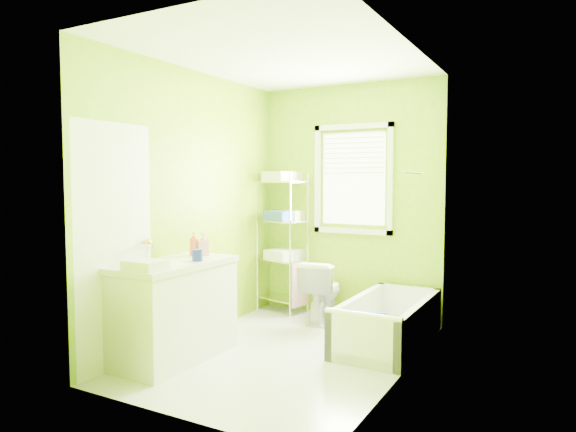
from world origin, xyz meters
The scene contains 9 objects.
ground centered at (0.00, 0.00, 0.00)m, with size 2.90×2.90×0.00m, color silver.
room_envelope centered at (0.00, 0.00, 1.55)m, with size 2.14×2.94×2.62m.
window centered at (0.05, 1.42, 1.61)m, with size 0.92×0.05×1.22m.
door centered at (-1.04, -1.00, 1.00)m, with size 0.09×0.80×2.00m.
right_wall_decor centered at (1.04, -0.02, 1.32)m, with size 0.04×1.48×1.17m.
bathtub centered at (0.72, 0.61, 0.15)m, with size 0.66×1.42×0.46m.
toilet centered at (-0.16, 1.07, 0.34)m, with size 0.38×0.66×0.67m, color white.
vanity centered at (-0.77, -0.61, 0.45)m, with size 0.58×1.12×1.06m.
wire_shelf_unit centered at (-0.74, 1.27, 1.00)m, with size 0.60×0.49×1.64m.
Camera 1 is at (2.17, -3.93, 1.54)m, focal length 32.00 mm.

